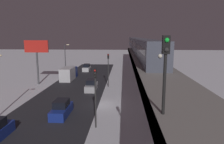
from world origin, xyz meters
name	(u,v)px	position (x,y,z in m)	size (l,w,h in m)	color
ground_plane	(101,105)	(0.00, 0.00, 0.00)	(240.00, 240.00, 0.00)	white
avenue_asphalt	(61,104)	(5.85, 0.00, 0.00)	(11.00, 85.33, 0.01)	#28282D
elevated_railway	(151,71)	(-6.97, 0.00, 4.95)	(5.00, 85.33, 5.75)	gray
subway_train	(138,44)	(-7.07, -31.14, 7.53)	(2.94, 74.07, 3.40)	#4C5160
rail_signal	(165,62)	(-5.22, 17.83, 8.48)	(0.36, 0.41, 4.00)	black
sedan_white	(87,68)	(7.25, -28.98, 0.78)	(1.91, 4.22, 1.97)	silver
sedan_silver	(91,86)	(2.65, -8.19, 0.80)	(1.80, 4.69, 1.97)	#B2B2B7
sedan_blue_2	(62,109)	(4.45, 4.14, 0.80)	(1.80, 4.58, 1.97)	navy
box_truck	(69,73)	(9.25, -17.31, 1.35)	(2.40, 7.40, 2.80)	navy
traffic_light_near	(95,90)	(-0.25, 7.34, 4.20)	(0.32, 0.44, 6.40)	#2D2D2D
traffic_light_mid	(108,65)	(-0.25, -10.72, 4.20)	(0.32, 0.44, 6.40)	#2D2D2D
commercial_billboard	(37,51)	(14.18, -12.17, 6.83)	(4.80, 0.36, 8.90)	#4C4C51
street_lamp_far	(66,55)	(11.92, -25.00, 4.81)	(1.35, 0.44, 7.65)	#38383D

